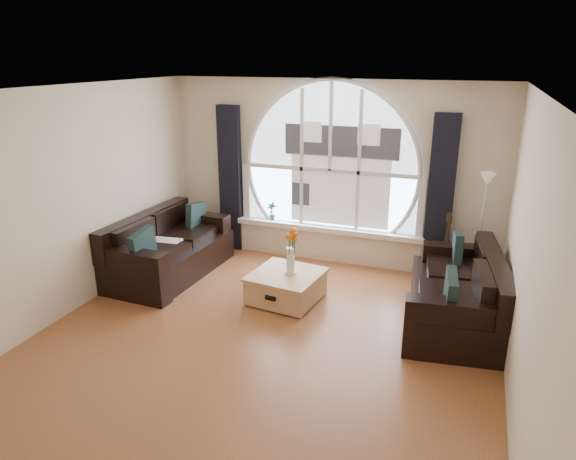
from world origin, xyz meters
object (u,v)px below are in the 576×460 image
object	(u,v)px
potted_plant	(272,211)
sofa_left	(170,248)
guitar	(446,248)
sofa_right	(456,291)
coffee_chest	(286,285)
floor_lamp	(481,232)
vase_flowers	(291,245)

from	to	relation	value
potted_plant	sofa_left	bearing A→B (deg)	-129.21
sofa_left	guitar	size ratio (longest dim) A/B	1.85
sofa_left	sofa_right	world-z (taller)	sofa_left
coffee_chest	floor_lamp	xyz separation A→B (m)	(2.28, 1.23, 0.59)
floor_lamp	potted_plant	xyz separation A→B (m)	(-3.08, 0.28, -0.11)
sofa_right	coffee_chest	size ratio (longest dim) A/B	2.28
potted_plant	floor_lamp	bearing A→B (deg)	-5.16
sofa_right	vase_flowers	world-z (taller)	vase_flowers
sofa_left	coffee_chest	xyz separation A→B (m)	(1.85, -0.22, -0.19)
vase_flowers	potted_plant	bearing A→B (deg)	119.65
guitar	coffee_chest	bearing A→B (deg)	-130.46
vase_flowers	guitar	world-z (taller)	vase_flowers
guitar	vase_flowers	bearing A→B (deg)	-130.02
sofa_right	guitar	bearing A→B (deg)	93.38
coffee_chest	floor_lamp	size ratio (longest dim) A/B	0.53
sofa_left	coffee_chest	world-z (taller)	sofa_left
floor_lamp	guitar	size ratio (longest dim) A/B	1.51
sofa_left	vase_flowers	bearing A→B (deg)	-3.51
sofa_left	coffee_chest	size ratio (longest dim) A/B	2.32
coffee_chest	floor_lamp	bearing A→B (deg)	35.53
sofa_right	floor_lamp	world-z (taller)	floor_lamp
coffee_chest	guitar	bearing A→B (deg)	39.99
coffee_chest	potted_plant	size ratio (longest dim) A/B	2.97
vase_flowers	guitar	size ratio (longest dim) A/B	0.66
guitar	sofa_right	bearing A→B (deg)	-62.37
coffee_chest	vase_flowers	world-z (taller)	vase_flowers
coffee_chest	vase_flowers	xyz separation A→B (m)	(0.05, 0.02, 0.56)
sofa_right	floor_lamp	bearing A→B (deg)	71.24
sofa_left	coffee_chest	bearing A→B (deg)	-4.15
sofa_right	potted_plant	bearing A→B (deg)	147.25
vase_flowers	floor_lamp	size ratio (longest dim) A/B	0.44
coffee_chest	potted_plant	distance (m)	1.77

